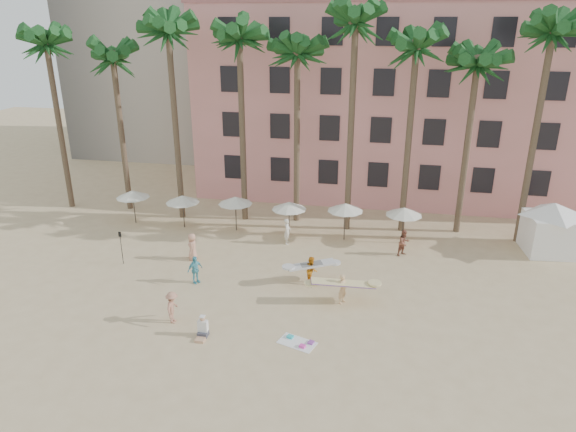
{
  "coord_description": "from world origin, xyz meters",
  "views": [
    {
      "loc": [
        5.5,
        -21.16,
        14.66
      ],
      "look_at": [
        0.19,
        6.0,
        4.0
      ],
      "focal_mm": 32.0,
      "sensor_mm": 36.0,
      "label": 1
    }
  ],
  "objects_px": {
    "cabana": "(551,223)",
    "carrier_yellow": "(343,287)",
    "pink_hotel": "(407,99)",
    "carrier_white": "(311,269)"
  },
  "relations": [
    {
      "from": "pink_hotel",
      "to": "cabana",
      "type": "distance_m",
      "value": 17.23
    },
    {
      "from": "cabana",
      "to": "pink_hotel",
      "type": "bearing_deg",
      "value": 126.14
    },
    {
      "from": "pink_hotel",
      "to": "cabana",
      "type": "xyz_separation_m",
      "value": [
        9.54,
        -13.06,
        -5.93
      ]
    },
    {
      "from": "pink_hotel",
      "to": "carrier_yellow",
      "type": "bearing_deg",
      "value": -98.42
    },
    {
      "from": "pink_hotel",
      "to": "carrier_yellow",
      "type": "relative_size",
      "value": 9.85
    },
    {
      "from": "cabana",
      "to": "carrier_yellow",
      "type": "xyz_separation_m",
      "value": [
        -12.84,
        -9.25,
        -1.07
      ]
    },
    {
      "from": "pink_hotel",
      "to": "cabana",
      "type": "height_order",
      "value": "pink_hotel"
    },
    {
      "from": "cabana",
      "to": "carrier_yellow",
      "type": "relative_size",
      "value": 1.37
    },
    {
      "from": "carrier_yellow",
      "to": "carrier_white",
      "type": "height_order",
      "value": "carrier_yellow"
    },
    {
      "from": "pink_hotel",
      "to": "cabana",
      "type": "bearing_deg",
      "value": -53.86
    }
  ]
}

